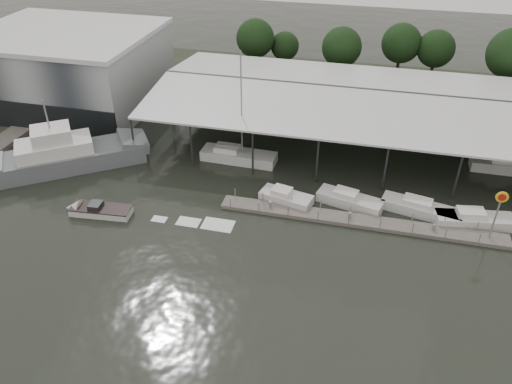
% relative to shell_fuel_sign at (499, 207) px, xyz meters
% --- Properties ---
extents(ground, '(200.00, 200.00, 0.00)m').
position_rel_shell_fuel_sign_xyz_m(ground, '(-27.00, -9.99, -3.93)').
color(ground, black).
rests_on(ground, ground).
extents(land_strip_far, '(140.00, 30.00, 0.30)m').
position_rel_shell_fuel_sign_xyz_m(land_strip_far, '(-27.00, 32.01, -3.83)').
color(land_strip_far, '#303628').
rests_on(land_strip_far, ground).
extents(land_strip_west, '(20.00, 40.00, 0.30)m').
position_rel_shell_fuel_sign_xyz_m(land_strip_west, '(-67.00, 20.01, -3.83)').
color(land_strip_west, '#303628').
rests_on(land_strip_west, ground).
extents(storage_warehouse, '(24.50, 20.50, 10.50)m').
position_rel_shell_fuel_sign_xyz_m(storage_warehouse, '(-55.00, 19.95, 1.36)').
color(storage_warehouse, '#9BA1A5').
rests_on(storage_warehouse, ground).
extents(covered_boat_shed, '(58.24, 24.00, 6.96)m').
position_rel_shell_fuel_sign_xyz_m(covered_boat_shed, '(-10.00, 18.01, 2.20)').
color(covered_boat_shed, silver).
rests_on(covered_boat_shed, ground).
extents(floating_dock, '(28.00, 2.00, 1.40)m').
position_rel_shell_fuel_sign_xyz_m(floating_dock, '(-12.00, 0.01, -3.72)').
color(floating_dock, slate).
rests_on(floating_dock, ground).
extents(shell_fuel_sign, '(1.10, 0.18, 5.55)m').
position_rel_shell_fuel_sign_xyz_m(shell_fuel_sign, '(0.00, 0.00, 0.00)').
color(shell_fuel_sign, gray).
rests_on(shell_fuel_sign, ground).
extents(grey_trawler, '(17.49, 14.41, 8.84)m').
position_rel_shell_fuel_sign_xyz_m(grey_trawler, '(-45.71, 2.93, -2.35)').
color(grey_trawler, slate).
rests_on(grey_trawler, ground).
extents(white_sailboat, '(9.03, 2.91, 13.54)m').
position_rel_shell_fuel_sign_xyz_m(white_sailboat, '(-26.99, 8.97, -3.27)').
color(white_sailboat, silver).
rests_on(white_sailboat, ground).
extents(speedboat_underway, '(17.85, 3.62, 2.00)m').
position_rel_shell_fuel_sign_xyz_m(speedboat_underway, '(-38.06, -4.80, -3.53)').
color(speedboat_underway, silver).
rests_on(speedboat_underway, ground).
extents(moored_cruiser_0, '(5.81, 3.42, 1.70)m').
position_rel_shell_fuel_sign_xyz_m(moored_cruiser_0, '(-19.77, 1.72, -3.31)').
color(moored_cruiser_0, silver).
rests_on(moored_cruiser_0, ground).
extents(moored_cruiser_1, '(7.10, 3.85, 1.70)m').
position_rel_shell_fuel_sign_xyz_m(moored_cruiser_1, '(-13.27, 2.89, -3.31)').
color(moored_cruiser_1, silver).
rests_on(moored_cruiser_1, ground).
extents(moored_cruiser_2, '(8.25, 3.91, 1.70)m').
position_rel_shell_fuel_sign_xyz_m(moored_cruiser_2, '(-6.11, 3.07, -3.31)').
color(moored_cruiser_2, silver).
rests_on(moored_cruiser_2, ground).
extents(moored_cruiser_3, '(7.66, 3.29, 1.70)m').
position_rel_shell_fuel_sign_xyz_m(moored_cruiser_3, '(-1.12, 2.37, -3.31)').
color(moored_cruiser_3, silver).
rests_on(moored_cruiser_3, ground).
extents(horizon_tree_line, '(64.16, 11.24, 10.70)m').
position_rel_shell_fuel_sign_xyz_m(horizon_tree_line, '(-4.54, 37.62, 2.01)').
color(horizon_tree_line, black).
rests_on(horizon_tree_line, ground).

